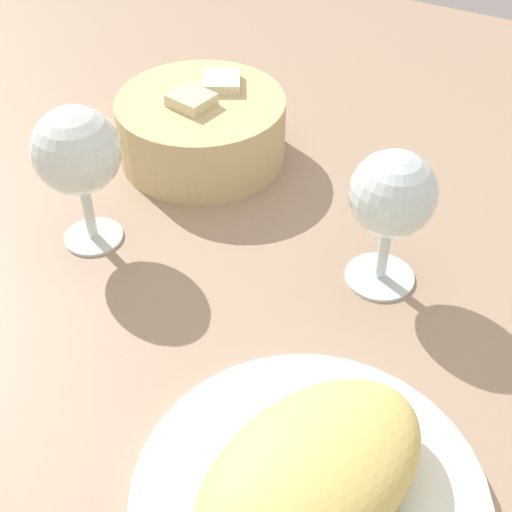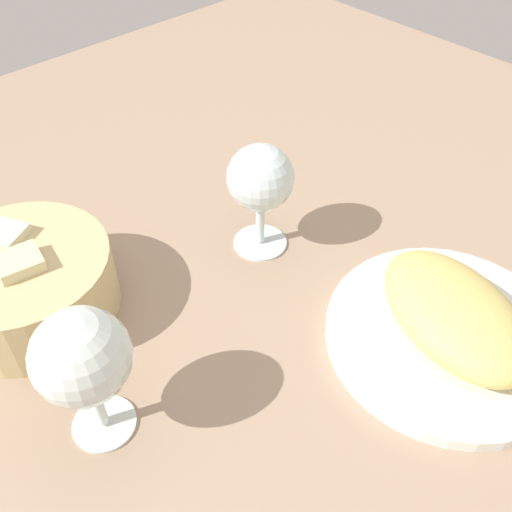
{
  "view_description": "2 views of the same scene",
  "coord_description": "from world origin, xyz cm",
  "px_view_note": "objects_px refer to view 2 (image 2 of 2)",
  "views": [
    {
      "loc": [
        -37.6,
        -17.09,
        44.87
      ],
      "look_at": [
        1.27,
        3.74,
        4.83
      ],
      "focal_mm": 49.78,
      "sensor_mm": 36.0,
      "label": 1
    },
    {
      "loc": [
        -27.61,
        29.64,
        46.29
      ],
      "look_at": [
        3.17,
        0.77,
        5.63
      ],
      "focal_mm": 40.39,
      "sensor_mm": 36.0,
      "label": 2
    }
  ],
  "objects_px": {
    "plate": "(447,336)",
    "wine_glass_far": "(82,360)",
    "bread_basket": "(25,283)",
    "wine_glass_near": "(260,182)"
  },
  "relations": [
    {
      "from": "wine_glass_near",
      "to": "wine_glass_far",
      "type": "relative_size",
      "value": 0.95
    },
    {
      "from": "plate",
      "to": "wine_glass_near",
      "type": "relative_size",
      "value": 1.82
    },
    {
      "from": "plate",
      "to": "wine_glass_far",
      "type": "distance_m",
      "value": 0.35
    },
    {
      "from": "plate",
      "to": "bread_basket",
      "type": "distance_m",
      "value": 0.43
    },
    {
      "from": "plate",
      "to": "bread_basket",
      "type": "height_order",
      "value": "bread_basket"
    },
    {
      "from": "bread_basket",
      "to": "wine_glass_far",
      "type": "relative_size",
      "value": 1.29
    },
    {
      "from": "plate",
      "to": "bread_basket",
      "type": "relative_size",
      "value": 1.34
    },
    {
      "from": "wine_glass_near",
      "to": "wine_glass_far",
      "type": "height_order",
      "value": "wine_glass_far"
    },
    {
      "from": "wine_glass_near",
      "to": "wine_glass_far",
      "type": "bearing_deg",
      "value": 106.44
    },
    {
      "from": "bread_basket",
      "to": "wine_glass_far",
      "type": "xyz_separation_m",
      "value": [
        -0.17,
        0.02,
        0.06
      ]
    }
  ]
}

